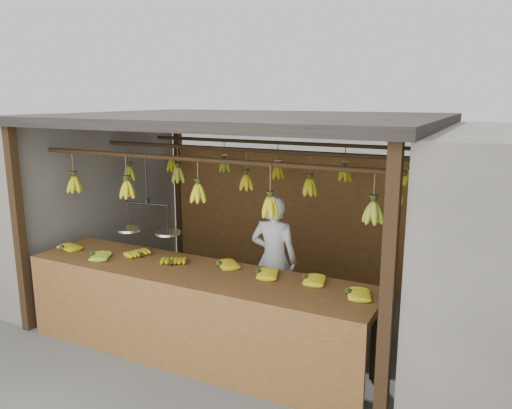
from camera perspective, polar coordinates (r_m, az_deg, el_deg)
The scene contains 8 objects.
ground at distance 6.27m, azimuth -1.26°, elevation -12.21°, with size 80.00×80.00×0.00m, color #5B5B57.
stall at distance 6.04m, azimuth 0.12°, elevation 6.29°, with size 4.30×3.30×2.40m.
neighbor_left at distance 8.19m, azimuth -24.14°, elevation 0.98°, with size 3.00×3.00×2.30m, color slate.
counter at distance 5.02m, azimuth -7.81°, elevation -9.91°, with size 3.69×0.84×0.96m.
hanging_bananas at distance 5.80m, azimuth -1.38°, elevation 2.64°, with size 3.65×2.25×0.34m.
balance_scale at distance 5.40m, azimuth -12.21°, elevation -2.55°, with size 0.72×0.34×0.81m.
vendor at distance 5.79m, azimuth 2.06°, elevation -6.30°, with size 0.55×0.36×1.51m, color white.
bag_bundles at distance 6.63m, azimuth 19.44°, elevation -2.61°, with size 0.08×0.26×1.16m.
Camera 1 is at (2.69, -5.04, 2.59)m, focal length 35.00 mm.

